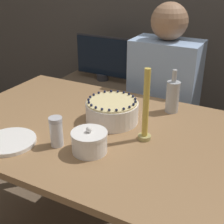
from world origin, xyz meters
TOP-DOWN VIEW (x-y plane):
  - dining_table at (0.00, 0.00)m, footprint 1.38×0.91m
  - cake at (0.04, 0.09)m, footprint 0.24×0.24m
  - sugar_bowl at (0.08, -0.18)m, footprint 0.14×0.14m
  - sugar_shaker at (-0.06, -0.21)m, footprint 0.06×0.06m
  - plate_stack at (-0.24, -0.29)m, footprint 0.22×0.22m
  - candle at (0.24, 0.01)m, footprint 0.06×0.06m
  - bottle at (0.25, 0.32)m, footprint 0.07×0.07m
  - person_man_blue_shirt at (0.10, 0.65)m, footprint 0.40×0.34m
  - side_cabinet at (-0.58, 1.09)m, footprint 0.66×0.53m
  - tv_monitor at (-0.58, 1.09)m, footprint 0.48×0.10m

SIDE VIEW (x-z plane):
  - side_cabinet at x=-0.58m, z-range 0.00..0.55m
  - person_man_blue_shirt at x=0.10m, z-range -0.08..1.18m
  - dining_table at x=0.00m, z-range 0.26..1.04m
  - tv_monitor at x=-0.58m, z-range 0.56..0.93m
  - plate_stack at x=-0.24m, z-range 0.77..0.79m
  - sugar_bowl at x=0.08m, z-range 0.76..0.87m
  - cake at x=0.04m, z-range 0.77..0.88m
  - sugar_shaker at x=-0.06m, z-range 0.77..0.90m
  - bottle at x=0.25m, z-range 0.75..0.97m
  - candle at x=0.24m, z-range 0.75..1.06m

